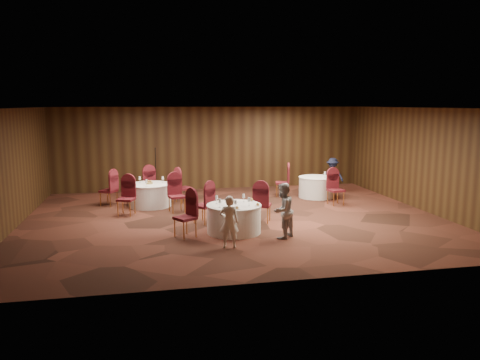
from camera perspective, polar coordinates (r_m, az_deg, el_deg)
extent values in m
plane|color=black|center=(13.73, -0.65, -4.69)|extent=(12.00, 12.00, 0.00)
plane|color=silver|center=(13.33, -0.68, 8.78)|extent=(12.00, 12.00, 0.00)
plane|color=black|center=(18.34, -3.60, 3.90)|extent=(12.00, 0.00, 12.00)
plane|color=black|center=(8.64, 5.57, -2.22)|extent=(12.00, 0.00, 12.00)
plane|color=black|center=(13.66, -26.23, 1.10)|extent=(0.00, 10.00, 10.00)
plane|color=black|center=(15.70, 21.41, 2.36)|extent=(0.00, 10.00, 10.00)
cylinder|color=silver|center=(12.17, -0.73, -4.77)|extent=(1.39, 1.39, 0.72)
cylinder|color=silver|center=(12.09, -0.74, -3.09)|extent=(1.42, 1.42, 0.03)
cylinder|color=silver|center=(15.54, -10.95, -1.85)|extent=(1.37, 1.37, 0.72)
cylinder|color=silver|center=(15.48, -10.99, -0.53)|extent=(1.40, 1.40, 0.03)
cylinder|color=silver|center=(16.95, 9.28, -0.89)|extent=(1.24, 1.24, 0.72)
cylinder|color=silver|center=(16.89, 9.31, 0.33)|extent=(1.26, 1.26, 0.03)
cylinder|color=silver|center=(12.23, -2.86, -2.87)|extent=(0.06, 0.06, 0.01)
cylinder|color=silver|center=(12.22, -2.86, -2.61)|extent=(0.01, 0.01, 0.11)
cone|color=silver|center=(12.20, -2.87, -2.12)|extent=(0.08, 0.08, 0.10)
cylinder|color=silver|center=(11.79, -2.46, -3.33)|extent=(0.06, 0.06, 0.01)
cylinder|color=silver|center=(11.78, -2.46, -3.06)|extent=(0.01, 0.01, 0.11)
cone|color=silver|center=(11.76, -2.46, -2.56)|extent=(0.08, 0.08, 0.10)
cylinder|color=silver|center=(11.63, -0.56, -3.50)|extent=(0.06, 0.06, 0.01)
cylinder|color=silver|center=(11.62, -0.56, -3.22)|extent=(0.01, 0.01, 0.11)
cone|color=silver|center=(11.60, -0.56, -2.71)|extent=(0.08, 0.08, 0.10)
cylinder|color=silver|center=(11.95, 1.11, -3.15)|extent=(0.06, 0.06, 0.01)
cylinder|color=silver|center=(11.94, 1.11, -2.88)|extent=(0.01, 0.01, 0.11)
cone|color=silver|center=(11.92, 1.11, -2.39)|extent=(0.08, 0.08, 0.10)
cylinder|color=silver|center=(12.42, 0.44, -2.67)|extent=(0.06, 0.06, 0.01)
cylinder|color=silver|center=(12.41, 0.44, -2.41)|extent=(0.01, 0.01, 0.11)
cone|color=silver|center=(12.39, 0.44, -1.94)|extent=(0.08, 0.08, 0.10)
cylinder|color=white|center=(11.54, -0.36, -3.59)|extent=(0.15, 0.15, 0.01)
sphere|color=#9E6B33|center=(11.53, -0.36, -3.39)|extent=(0.08, 0.08, 0.08)
cylinder|color=white|center=(11.93, 2.17, -3.16)|extent=(0.15, 0.15, 0.01)
sphere|color=#9E6B33|center=(11.92, 2.17, -2.97)|extent=(0.08, 0.08, 0.08)
cylinder|color=white|center=(12.51, 1.41, -2.57)|extent=(0.15, 0.15, 0.01)
sphere|color=#9E6B33|center=(12.51, 1.41, -2.39)|extent=(0.08, 0.08, 0.08)
cylinder|color=silver|center=(15.59, -9.37, -0.34)|extent=(0.06, 0.06, 0.01)
cylinder|color=silver|center=(15.58, -9.38, -0.13)|extent=(0.01, 0.01, 0.11)
cone|color=silver|center=(15.57, -9.39, 0.25)|extent=(0.08, 0.08, 0.10)
cylinder|color=silver|center=(15.72, -12.11, -0.35)|extent=(0.06, 0.06, 0.01)
cylinder|color=silver|center=(15.71, -12.12, -0.14)|extent=(0.01, 0.01, 0.11)
cone|color=silver|center=(15.69, -12.13, 0.24)|extent=(0.08, 0.08, 0.10)
cylinder|color=silver|center=(15.03, -11.35, -0.76)|extent=(0.06, 0.06, 0.01)
cylinder|color=silver|center=(15.02, -11.35, -0.54)|extent=(0.01, 0.01, 0.11)
cone|color=silver|center=(15.00, -11.37, -0.15)|extent=(0.08, 0.08, 0.10)
cylinder|color=olive|center=(15.47, -10.99, -0.36)|extent=(0.22, 0.22, 0.06)
sphere|color=#9E6B33|center=(15.48, -11.11, -0.14)|extent=(0.07, 0.07, 0.07)
sphere|color=#9E6B33|center=(15.44, -10.85, -0.15)|extent=(0.07, 0.07, 0.07)
cylinder|color=silver|center=(16.76, 10.31, 0.30)|extent=(0.06, 0.06, 0.01)
cylinder|color=silver|center=(16.75, 10.31, 0.49)|extent=(0.01, 0.01, 0.11)
cone|color=silver|center=(16.73, 10.32, 0.85)|extent=(0.08, 0.08, 0.10)
cylinder|color=black|center=(17.49, -10.15, -1.76)|extent=(0.24, 0.24, 0.02)
cylinder|color=black|center=(17.34, -10.23, 1.07)|extent=(0.02, 0.02, 1.72)
cylinder|color=black|center=(17.30, -10.31, 3.82)|extent=(0.04, 0.12, 0.04)
imported|color=white|center=(10.85, -1.34, -5.13)|extent=(0.50, 0.37, 1.24)
imported|color=#9E9FA3|center=(11.67, 5.22, -3.74)|extent=(0.85, 0.84, 1.39)
imported|color=black|center=(17.97, 11.21, 0.58)|extent=(0.97, 0.88, 1.31)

